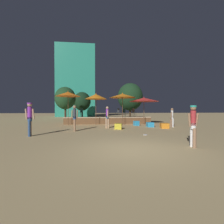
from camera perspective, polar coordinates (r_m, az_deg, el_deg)
The scene contains 24 objects.
ground_plane at distance 5.77m, azimuth 8.06°, elevation -14.12°, with size 120.00×120.00×0.00m, color tan.
wooden_deck at distance 16.72m, azimuth -1.74°, elevation -3.10°, with size 9.02×2.75×0.73m.
patio_umbrella_0 at distance 14.93m, azimuth 4.02°, elevation 6.20°, with size 2.55×2.55×3.15m.
patio_umbrella_1 at distance 14.71m, azimuth -6.15°, elevation 5.84°, with size 2.16×2.16×3.09m.
patio_umbrella_2 at distance 15.55m, azimuth 12.07°, elevation 4.62°, with size 2.96×2.96×2.78m.
patio_umbrella_3 at distance 15.12m, azimuth -16.40°, elevation 6.54°, with size 2.35×2.35×3.29m.
cube_seat_0 at distance 12.75m, azimuth 19.37°, elevation -4.95°, with size 0.70×0.70×0.41m.
cube_seat_1 at distance 14.26m, azimuth 9.25°, elevation -4.24°, with size 0.52×0.52×0.43m.
cube_seat_2 at distance 11.52m, azimuth 2.45°, elevation -5.48°, with size 0.65×0.65×0.42m.
cube_seat_3 at distance 13.34m, azimuth 14.30°, elevation -4.68°, with size 0.56×0.56×0.40m.
person_0 at distance 13.74m, azimuth 21.90°, elevation -1.78°, with size 0.41×0.39×1.63m.
person_1 at distance 9.57m, azimuth -28.83°, elevation -1.57°, with size 0.51×0.31×1.89m.
person_2 at distance 12.07m, azimuth -1.80°, elevation -1.63°, with size 0.30×0.44×1.75m.
person_3 at distance 10.69m, azimuth -14.06°, elevation -1.84°, with size 0.46×0.30×1.79m.
person_4 at distance 6.75m, azimuth 28.52°, elevation -4.00°, with size 0.47×0.29×1.67m.
bistro_chair_0 at distance 17.13m, azimuth -11.72°, elevation 0.15°, with size 0.47×0.47×0.90m.
bistro_chair_1 at distance 16.82m, azimuth 8.25°, elevation 0.14°, with size 0.48×0.48×0.90m.
bistro_chair_2 at distance 17.01m, azimuth 4.52°, elevation 0.16°, with size 0.42×0.43×0.90m.
bistro_chair_3 at distance 16.20m, azimuth 2.18°, elevation 0.12°, with size 0.47×0.47×0.90m.
frisbee_disc at distance 9.10m, azimuth 12.57°, elevation -8.45°, with size 0.24×0.24×0.03m.
background_tree_0 at distance 21.31m, azimuth 6.92°, elevation 5.71°, with size 3.50×3.50×5.21m.
background_tree_1 at distance 22.52m, azimuth -17.36°, elevation 5.04°, with size 2.92×2.92×4.75m.
background_tree_2 at distance 27.48m, azimuth -11.30°, elevation 3.98°, with size 3.05×3.05×4.66m.
distant_building at distance 33.84m, azimuth -13.46°, elevation 11.24°, with size 8.09×3.63×15.14m.
Camera 1 is at (-1.37, -5.41, 1.50)m, focal length 24.00 mm.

